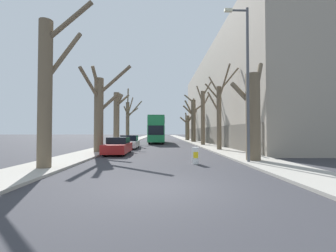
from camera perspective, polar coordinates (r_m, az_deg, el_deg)
ground_plane at (r=7.39m, az=-1.85°, el=-15.64°), size 300.00×300.00×0.00m
sidewalk_left at (r=57.50m, az=-7.70°, el=-3.23°), size 2.69×120.00×0.12m
sidewalk_right at (r=57.49m, az=4.09°, el=-3.24°), size 2.69×120.00×0.12m
building_facade_right at (r=39.85m, az=16.19°, el=6.30°), size 10.08×44.75×14.37m
street_tree_left_0 at (r=12.35m, az=-28.38°, el=8.38°), size 3.40×2.65×8.02m
street_tree_left_1 at (r=20.13m, az=-17.03°, el=3.83°), size 3.90×3.09×7.51m
street_tree_left_2 at (r=28.71m, az=-12.86°, el=2.16°), size 1.91×3.00×6.91m
street_tree_left_3 at (r=36.59m, az=-10.08°, el=1.68°), size 2.75×3.08×8.58m
street_tree_right_0 at (r=14.58m, az=20.71°, el=3.11°), size 2.51×2.29×6.49m
street_tree_right_1 at (r=22.28m, az=12.82°, el=3.51°), size 2.88×4.32×7.76m
street_tree_right_2 at (r=30.10m, az=8.86°, el=2.60°), size 1.94×1.46×8.53m
street_tree_right_3 at (r=39.41m, az=6.36°, el=1.97°), size 4.00×2.56×8.66m
street_tree_right_4 at (r=47.16m, az=5.09°, el=0.21°), size 4.06×3.43×6.62m
double_decker_bus at (r=36.66m, az=-2.89°, el=-0.58°), size 2.46×10.93×4.21m
parked_car_0 at (r=18.65m, az=-12.56°, el=-4.99°), size 1.74×4.53×1.37m
parked_car_1 at (r=24.96m, az=-9.81°, el=-4.08°), size 1.88×4.58×1.44m
lamp_post at (r=13.84m, az=19.23°, el=11.67°), size 1.40×0.20×8.94m
traffic_bollard at (r=12.86m, az=6.91°, el=-7.46°), size 0.38×0.39×0.94m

